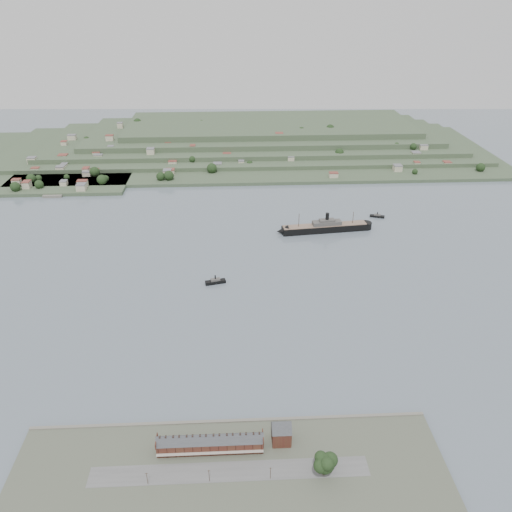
{
  "coord_description": "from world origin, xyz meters",
  "views": [
    {
      "loc": [
        4.83,
        -350.62,
        215.82
      ],
      "look_at": [
        23.63,
        30.0,
        9.79
      ],
      "focal_mm": 35.0,
      "sensor_mm": 36.0,
      "label": 1
    }
  ],
  "objects_px": {
    "tugboat": "(215,281)",
    "gabled_building": "(281,432)",
    "terrace_row": "(210,443)",
    "fig_tree": "(325,463)",
    "steamship": "(322,228)"
  },
  "relations": [
    {
      "from": "tugboat",
      "to": "fig_tree",
      "type": "bearing_deg",
      "value": -72.81
    },
    {
      "from": "gabled_building",
      "to": "tugboat",
      "type": "height_order",
      "value": "gabled_building"
    },
    {
      "from": "terrace_row",
      "to": "steamship",
      "type": "bearing_deg",
      "value": 68.66
    },
    {
      "from": "terrace_row",
      "to": "steamship",
      "type": "height_order",
      "value": "steamship"
    },
    {
      "from": "steamship",
      "to": "tugboat",
      "type": "relative_size",
      "value": 5.63
    },
    {
      "from": "tugboat",
      "to": "fig_tree",
      "type": "relative_size",
      "value": 1.24
    },
    {
      "from": "terrace_row",
      "to": "steamship",
      "type": "relative_size",
      "value": 0.57
    },
    {
      "from": "tugboat",
      "to": "gabled_building",
      "type": "bearing_deg",
      "value": -76.87
    },
    {
      "from": "gabled_building",
      "to": "tugboat",
      "type": "xyz_separation_m",
      "value": [
        -38.79,
        166.24,
        -6.34
      ]
    },
    {
      "from": "terrace_row",
      "to": "tugboat",
      "type": "bearing_deg",
      "value": 90.43
    },
    {
      "from": "terrace_row",
      "to": "tugboat",
      "type": "distance_m",
      "value": 170.34
    },
    {
      "from": "steamship",
      "to": "gabled_building",
      "type": "bearing_deg",
      "value": -104.19
    },
    {
      "from": "gabled_building",
      "to": "fig_tree",
      "type": "height_order",
      "value": "gabled_building"
    },
    {
      "from": "gabled_building",
      "to": "fig_tree",
      "type": "bearing_deg",
      "value": -48.76
    },
    {
      "from": "gabled_building",
      "to": "steamship",
      "type": "bearing_deg",
      "value": 75.81
    }
  ]
}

